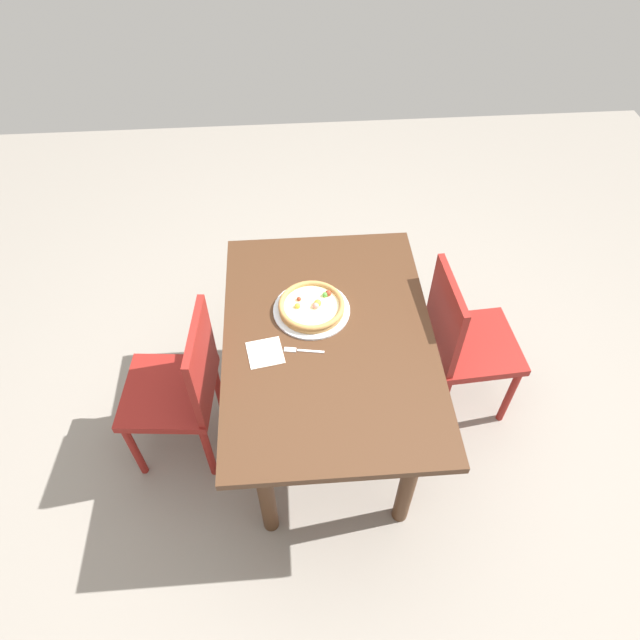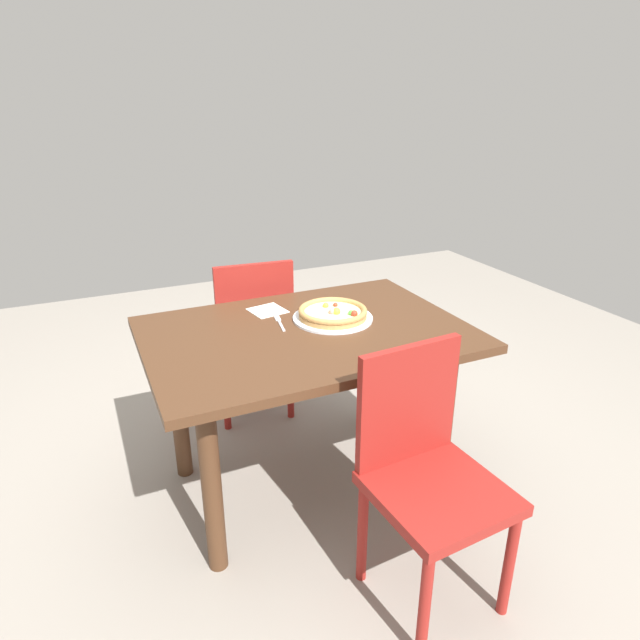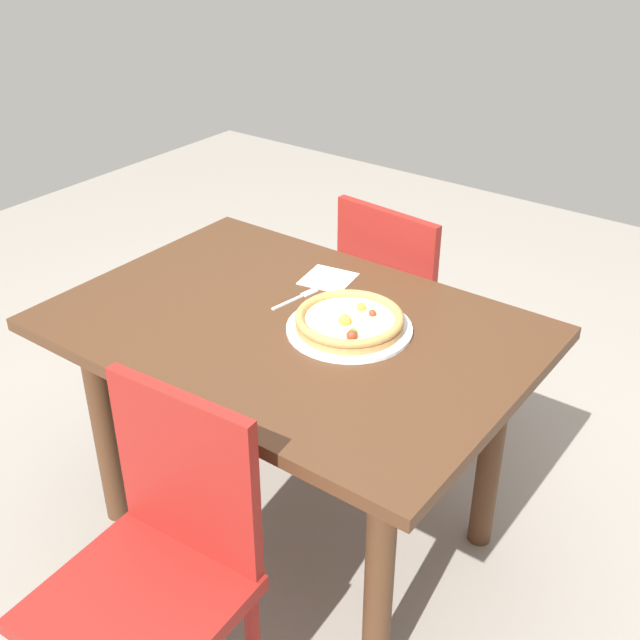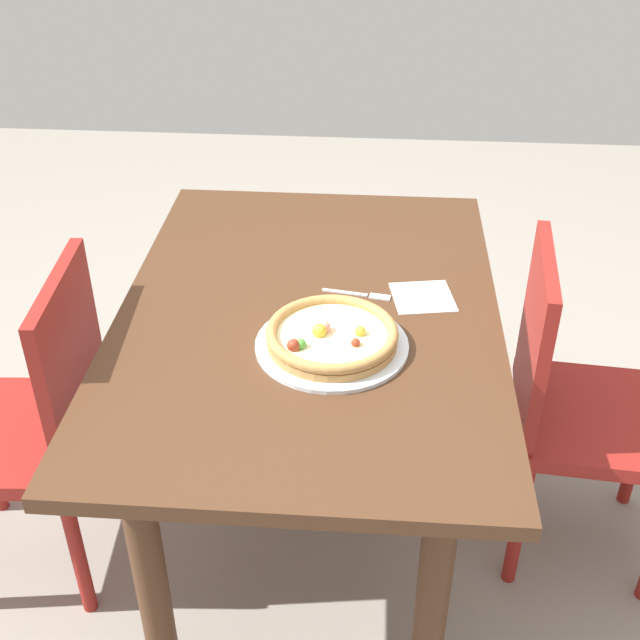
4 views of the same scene
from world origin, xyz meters
name	(u,v)px [view 3 (image 3 of 4)]	position (x,y,z in m)	size (l,w,h in m)	color
ground_plane	(296,526)	(0.00, 0.00, 0.00)	(6.00, 6.00, 0.00)	gray
dining_table	(292,359)	(0.00, 0.00, 0.62)	(1.26, 0.88, 0.74)	#472B19
chair_near	(157,569)	(0.14, -0.65, 0.48)	(0.43, 0.43, 0.87)	maroon
chair_far	(404,308)	(-0.03, 0.65, 0.48)	(0.43, 0.43, 0.87)	maroon
plate	(349,328)	(0.14, 0.06, 0.74)	(0.33, 0.33, 0.01)	silver
pizza	(349,320)	(0.15, 0.06, 0.77)	(0.29, 0.29, 0.05)	#B78447
fork	(298,297)	(-0.07, 0.12, 0.74)	(0.04, 0.17, 0.00)	silver
napkin	(328,279)	(-0.07, 0.26, 0.74)	(0.14, 0.14, 0.00)	white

